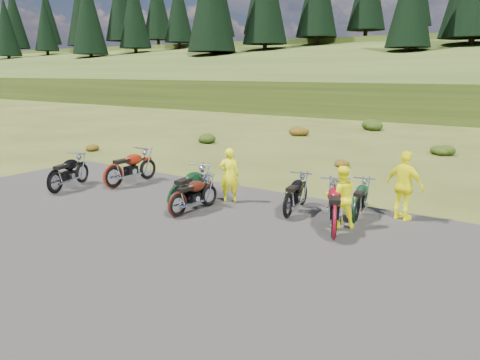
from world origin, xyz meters
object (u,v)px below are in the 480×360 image
Objects in this scene: person_middle at (229,176)px; motorcycle_7 at (355,223)px; motorcycle_3 at (176,217)px; motorcycle_0 at (56,194)px.

motorcycle_7 is at bearing 152.20° from person_middle.
motorcycle_3 is at bearing 108.23° from motorcycle_7.
person_middle is (5.19, 2.35, 0.82)m from motorcycle_0.
person_middle reaches higher than motorcycle_3.
person_middle reaches higher than motorcycle_7.
motorcycle_0 is 1.15× the size of motorcycle_3.
motorcycle_3 is (4.81, 0.39, 0.00)m from motorcycle_0.
motorcycle_7 is at bearing -91.90° from motorcycle_0.
person_middle is (-3.85, -0.26, 0.82)m from motorcycle_7.
motorcycle_3 is at bearing -103.33° from motorcycle_0.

